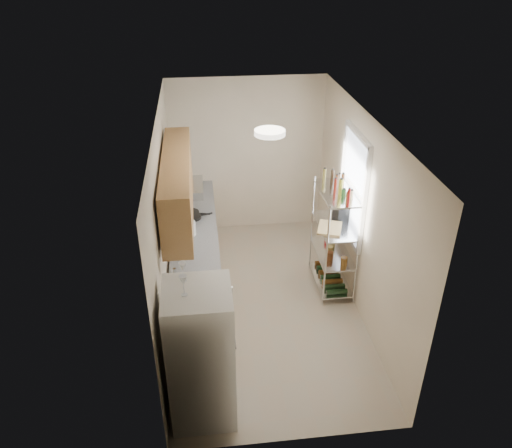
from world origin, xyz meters
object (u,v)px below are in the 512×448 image
at_px(rice_cooker, 187,228).
at_px(frying_pan_large, 190,213).
at_px(cutting_board, 330,228).
at_px(espresso_machine, 341,208).
at_px(refrigerator, 201,355).

bearing_deg(rice_cooker, frying_pan_large, 85.77).
distance_m(cutting_board, espresso_machine, 0.40).
distance_m(frying_pan_large, espresso_machine, 2.17).
bearing_deg(rice_cooker, refrigerator, -86.66).
xyz_separation_m(frying_pan_large, cutting_board, (1.86, -0.84, 0.10)).
height_order(rice_cooker, espresso_machine, espresso_machine).
distance_m(refrigerator, rice_cooker, 2.20).
height_order(refrigerator, frying_pan_large, refrigerator).
relative_size(frying_pan_large, cutting_board, 0.66).
bearing_deg(frying_pan_large, refrigerator, -75.65).
height_order(frying_pan_large, espresso_machine, espresso_machine).
relative_size(frying_pan_large, espresso_machine, 0.89).
relative_size(rice_cooker, cutting_board, 0.60).
bearing_deg(frying_pan_large, cutting_board, -11.60).
xyz_separation_m(frying_pan_large, espresso_machine, (2.09, -0.54, 0.23)).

